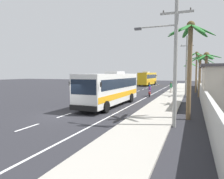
{
  "coord_description": "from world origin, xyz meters",
  "views": [
    {
      "loc": [
        9.62,
        -13.93,
        3.43
      ],
      "look_at": [
        1.8,
        6.0,
        1.7
      ],
      "focal_mm": 33.28,
      "sensor_mm": 36.0,
      "label": 1
    }
  ],
  "objects_px": {
    "coach_bus_far_lane": "(147,78)",
    "pedestrian_near_kerb": "(171,87)",
    "utility_pole_mid": "(186,65)",
    "palm_second": "(206,67)",
    "palm_nearest": "(190,50)",
    "coach_bus_foreground": "(110,88)",
    "palm_third": "(197,63)",
    "motorcycle_beside_bus": "(150,92)",
    "palm_farthest": "(200,67)",
    "utility_pole_nearest": "(174,55)",
    "palm_fourth": "(190,69)"
  },
  "relations": [
    {
      "from": "pedestrian_near_kerb",
      "to": "palm_fourth",
      "type": "height_order",
      "value": "palm_fourth"
    },
    {
      "from": "palm_second",
      "to": "palm_farthest",
      "type": "distance_m",
      "value": 8.37
    },
    {
      "from": "coach_bus_far_lane",
      "to": "palm_second",
      "type": "relative_size",
      "value": 1.99
    },
    {
      "from": "pedestrian_near_kerb",
      "to": "palm_nearest",
      "type": "bearing_deg",
      "value": 123.09
    },
    {
      "from": "motorcycle_beside_bus",
      "to": "palm_farthest",
      "type": "height_order",
      "value": "palm_farthest"
    },
    {
      "from": "utility_pole_mid",
      "to": "palm_second",
      "type": "bearing_deg",
      "value": -77.02
    },
    {
      "from": "motorcycle_beside_bus",
      "to": "palm_nearest",
      "type": "height_order",
      "value": "palm_nearest"
    },
    {
      "from": "palm_second",
      "to": "palm_farthest",
      "type": "relative_size",
      "value": 0.93
    },
    {
      "from": "coach_bus_far_lane",
      "to": "utility_pole_mid",
      "type": "relative_size",
      "value": 1.24
    },
    {
      "from": "motorcycle_beside_bus",
      "to": "palm_fourth",
      "type": "distance_m",
      "value": 18.02
    },
    {
      "from": "palm_third",
      "to": "coach_bus_foreground",
      "type": "bearing_deg",
      "value": -114.24
    },
    {
      "from": "motorcycle_beside_bus",
      "to": "utility_pole_nearest",
      "type": "bearing_deg",
      "value": -74.02
    },
    {
      "from": "pedestrian_near_kerb",
      "to": "palm_second",
      "type": "bearing_deg",
      "value": 135.2
    },
    {
      "from": "coach_bus_far_lane",
      "to": "pedestrian_near_kerb",
      "type": "relative_size",
      "value": 6.22
    },
    {
      "from": "pedestrian_near_kerb",
      "to": "utility_pole_mid",
      "type": "distance_m",
      "value": 4.71
    },
    {
      "from": "palm_third",
      "to": "utility_pole_mid",
      "type": "bearing_deg",
      "value": -103.97
    },
    {
      "from": "utility_pole_nearest",
      "to": "palm_farthest",
      "type": "xyz_separation_m",
      "value": [
        1.99,
        18.27,
        -0.3
      ]
    },
    {
      "from": "utility_pole_nearest",
      "to": "utility_pole_mid",
      "type": "distance_m",
      "value": 19.48
    },
    {
      "from": "coach_bus_foreground",
      "to": "utility_pole_mid",
      "type": "xyz_separation_m",
      "value": [
        7.01,
        12.95,
        2.72
      ]
    },
    {
      "from": "palm_third",
      "to": "palm_farthest",
      "type": "height_order",
      "value": "palm_third"
    },
    {
      "from": "pedestrian_near_kerb",
      "to": "palm_third",
      "type": "distance_m",
      "value": 6.69
    },
    {
      "from": "coach_bus_foreground",
      "to": "palm_third",
      "type": "xyz_separation_m",
      "value": [
        8.46,
        18.8,
        3.22
      ]
    },
    {
      "from": "coach_bus_far_lane",
      "to": "utility_pole_nearest",
      "type": "xyz_separation_m",
      "value": [
        10.41,
        -42.32,
        2.6
      ]
    },
    {
      "from": "palm_farthest",
      "to": "motorcycle_beside_bus",
      "type": "bearing_deg",
      "value": -163.2
    },
    {
      "from": "utility_pole_mid",
      "to": "palm_third",
      "type": "relative_size",
      "value": 1.25
    },
    {
      "from": "utility_pole_nearest",
      "to": "palm_nearest",
      "type": "distance_m",
      "value": 2.76
    },
    {
      "from": "motorcycle_beside_bus",
      "to": "utility_pole_nearest",
      "type": "relative_size",
      "value": 0.23
    },
    {
      "from": "pedestrian_near_kerb",
      "to": "palm_second",
      "type": "distance_m",
      "value": 12.85
    },
    {
      "from": "palm_third",
      "to": "palm_second",
      "type": "bearing_deg",
      "value": -87.21
    },
    {
      "from": "pedestrian_near_kerb",
      "to": "utility_pole_nearest",
      "type": "bearing_deg",
      "value": 119.73
    },
    {
      "from": "pedestrian_near_kerb",
      "to": "utility_pole_mid",
      "type": "xyz_separation_m",
      "value": [
        2.34,
        -2.08,
        3.52
      ]
    },
    {
      "from": "pedestrian_near_kerb",
      "to": "coach_bus_far_lane",
      "type": "bearing_deg",
      "value": -44.58
    },
    {
      "from": "palm_third",
      "to": "palm_farthest",
      "type": "xyz_separation_m",
      "value": [
        0.4,
        -7.05,
        -0.85
      ]
    },
    {
      "from": "motorcycle_beside_bus",
      "to": "palm_third",
      "type": "relative_size",
      "value": 0.28
    },
    {
      "from": "pedestrian_near_kerb",
      "to": "palm_fourth",
      "type": "distance_m",
      "value": 12.32
    },
    {
      "from": "utility_pole_nearest",
      "to": "palm_second",
      "type": "height_order",
      "value": "utility_pole_nearest"
    },
    {
      "from": "coach_bus_far_lane",
      "to": "palm_fourth",
      "type": "height_order",
      "value": "palm_fourth"
    },
    {
      "from": "palm_nearest",
      "to": "coach_bus_foreground",
      "type": "bearing_deg",
      "value": 152.98
    },
    {
      "from": "palm_farthest",
      "to": "coach_bus_far_lane",
      "type": "bearing_deg",
      "value": 117.28
    },
    {
      "from": "pedestrian_near_kerb",
      "to": "palm_nearest",
      "type": "xyz_separation_m",
      "value": [
        3.08,
        -18.99,
        3.97
      ]
    },
    {
      "from": "utility_pole_nearest",
      "to": "palm_farthest",
      "type": "height_order",
      "value": "utility_pole_nearest"
    },
    {
      "from": "coach_bus_far_lane",
      "to": "palm_third",
      "type": "xyz_separation_m",
      "value": [
        11.99,
        -16.99,
        3.15
      ]
    },
    {
      "from": "coach_bus_foreground",
      "to": "palm_nearest",
      "type": "relative_size",
      "value": 1.55
    },
    {
      "from": "utility_pole_mid",
      "to": "coach_bus_foreground",
      "type": "bearing_deg",
      "value": -118.41
    },
    {
      "from": "palm_farthest",
      "to": "utility_pole_mid",
      "type": "bearing_deg",
      "value": 147.01
    },
    {
      "from": "motorcycle_beside_bus",
      "to": "coach_bus_far_lane",
      "type": "bearing_deg",
      "value": 102.44
    },
    {
      "from": "utility_pole_nearest",
      "to": "palm_second",
      "type": "distance_m",
      "value": 10.2
    },
    {
      "from": "palm_fourth",
      "to": "palm_farthest",
      "type": "relative_size",
      "value": 0.97
    },
    {
      "from": "utility_pole_nearest",
      "to": "utility_pole_mid",
      "type": "xyz_separation_m",
      "value": [
        0.13,
        19.48,
        0.05
      ]
    },
    {
      "from": "utility_pole_mid",
      "to": "palm_second",
      "type": "distance_m",
      "value": 9.83
    }
  ]
}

